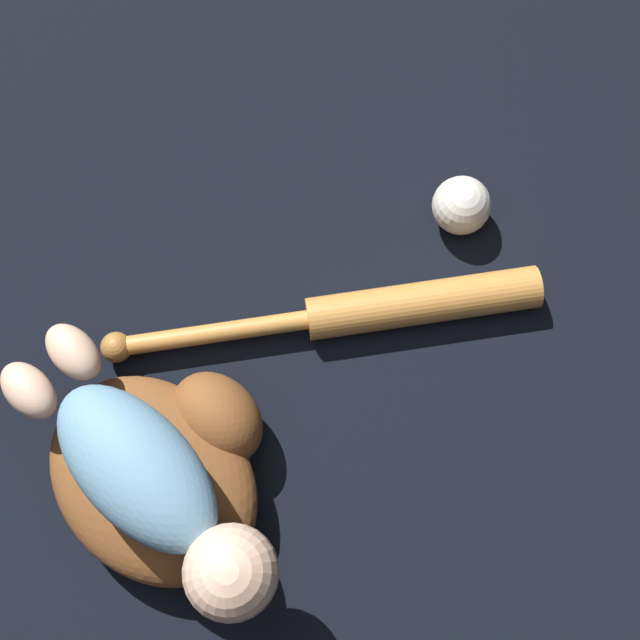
# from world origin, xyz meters

# --- Properties ---
(ground_plane) EXTENTS (6.00, 6.00, 0.00)m
(ground_plane) POSITION_xyz_m (0.00, 0.00, 0.00)
(ground_plane) COLOR black
(baseball_glove) EXTENTS (0.32, 0.30, 0.11)m
(baseball_glove) POSITION_xyz_m (-0.03, 0.05, 0.05)
(baseball_glove) COLOR brown
(baseball_glove) RESTS_ON ground
(baby_figure) EXTENTS (0.41, 0.19, 0.10)m
(baby_figure) POSITION_xyz_m (-0.01, 0.03, 0.15)
(baby_figure) COLOR #6693B2
(baby_figure) RESTS_ON baseball_glove
(baseball_bat) EXTENTS (0.46, 0.40, 0.06)m
(baseball_bat) POSITION_xyz_m (0.08, 0.37, 0.03)
(baseball_bat) COLOR #C6843D
(baseball_bat) RESTS_ON ground
(baseball) EXTENTS (0.08, 0.08, 0.08)m
(baseball) POSITION_xyz_m (0.10, 0.55, 0.04)
(baseball) COLOR silver
(baseball) RESTS_ON ground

